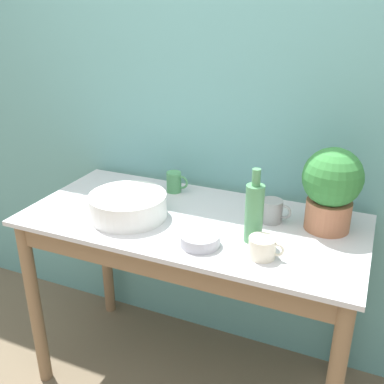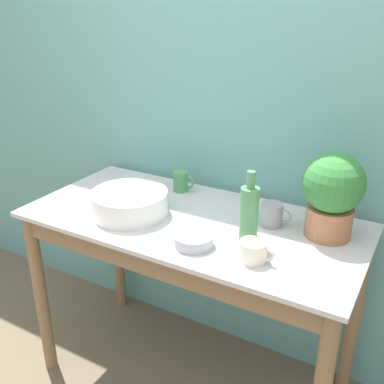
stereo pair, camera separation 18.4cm
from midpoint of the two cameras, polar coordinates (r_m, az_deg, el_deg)
name	(u,v)px [view 1 (the left image)]	position (r m, az deg, el deg)	size (l,w,h in m)	color
wall_back	(226,121)	(2.11, 1.80, 8.91)	(6.00, 0.05, 2.40)	#609E9E
counter_table	(190,256)	(1.95, -3.04, -8.22)	(1.42, 0.68, 0.88)	#846647
potted_plant	(332,186)	(1.78, 14.53, 0.63)	(0.23, 0.23, 0.34)	#A36647
bowl_wash_large	(128,206)	(1.91, -10.88, -1.80)	(0.32, 0.32, 0.10)	silver
bottle_tall	(254,212)	(1.67, 4.80, -2.59)	(0.07, 0.07, 0.29)	#4C8C59
mug_grey	(272,211)	(1.86, 7.33, -2.45)	(0.13, 0.09, 0.09)	gray
mug_green	(174,182)	(2.13, -4.71, 1.22)	(0.11, 0.07, 0.10)	#4C935B
mug_cream	(263,248)	(1.60, 5.71, -7.13)	(0.13, 0.10, 0.08)	beige
bowl_small_steel	(200,240)	(1.68, -2.12, -6.16)	(0.15, 0.15, 0.05)	#A8A8B2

